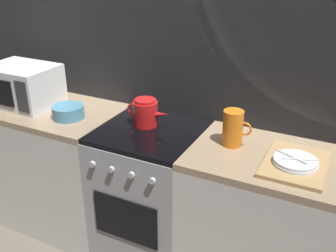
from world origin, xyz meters
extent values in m
plane|color=#6B6054|center=(0.00, 0.00, 0.00)|extent=(8.00, 8.00, 0.00)
cube|color=gray|center=(0.00, 0.33, 1.20)|extent=(3.60, 0.05, 2.40)
cube|color=#BCBCC1|center=(0.00, 0.30, 1.20)|extent=(3.58, 0.01, 2.39)
cube|color=silver|center=(-0.90, 0.00, 0.43)|extent=(1.20, 0.60, 0.86)
cube|color=#9E8466|center=(-0.90, 0.00, 0.88)|extent=(1.20, 0.60, 0.04)
cube|color=#9E9EA3|center=(0.00, 0.00, 0.43)|extent=(0.60, 0.60, 0.87)
cube|color=black|center=(0.00, 0.00, 0.89)|extent=(0.59, 0.59, 0.03)
cube|color=black|center=(0.00, -0.30, 0.45)|extent=(0.42, 0.01, 0.28)
cylinder|color=#B7B7BC|center=(-0.19, -0.32, 0.78)|extent=(0.04, 0.02, 0.04)
cylinder|color=#B7B7BC|center=(-0.06, -0.32, 0.78)|extent=(0.04, 0.02, 0.04)
cylinder|color=#B7B7BC|center=(0.06, -0.32, 0.78)|extent=(0.04, 0.02, 0.04)
cylinder|color=#B7B7BC|center=(0.19, -0.32, 0.78)|extent=(0.04, 0.02, 0.04)
cube|color=silver|center=(0.90, 0.00, 0.43)|extent=(1.20, 0.60, 0.86)
cube|color=#9E8466|center=(0.90, 0.00, 0.88)|extent=(1.20, 0.60, 0.04)
cube|color=white|center=(-0.97, -0.02, 1.04)|extent=(0.46, 0.34, 0.27)
cube|color=#333338|center=(-0.80, -0.19, 1.04)|extent=(0.09, 0.01, 0.21)
cylinder|color=red|center=(-0.06, 0.05, 0.98)|extent=(0.15, 0.15, 0.15)
cylinder|color=red|center=(-0.06, 0.05, 1.06)|extent=(0.13, 0.13, 0.02)
cone|color=red|center=(0.05, 0.05, 0.99)|extent=(0.10, 0.04, 0.05)
torus|color=red|center=(-0.14, 0.05, 0.98)|extent=(0.08, 0.01, 0.08)
cylinder|color=teal|center=(-0.55, -0.07, 0.94)|extent=(0.20, 0.20, 0.08)
cylinder|color=orange|center=(0.50, 0.04, 1.00)|extent=(0.11, 0.11, 0.20)
torus|color=orange|center=(0.56, 0.04, 1.01)|extent=(0.08, 0.01, 0.08)
cube|color=tan|center=(0.85, -0.04, 0.91)|extent=(0.30, 0.40, 0.02)
cylinder|color=silver|center=(0.85, -0.06, 0.93)|extent=(0.22, 0.22, 0.01)
cylinder|color=silver|center=(0.85, -0.06, 0.94)|extent=(0.21, 0.21, 0.01)
cylinder|color=silver|center=(0.87, -0.06, 0.95)|extent=(0.16, 0.07, 0.01)
cube|color=silver|center=(0.83, -0.05, 0.95)|extent=(0.16, 0.09, 0.00)
camera|label=1|loc=(1.05, -1.83, 1.90)|focal=42.02mm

